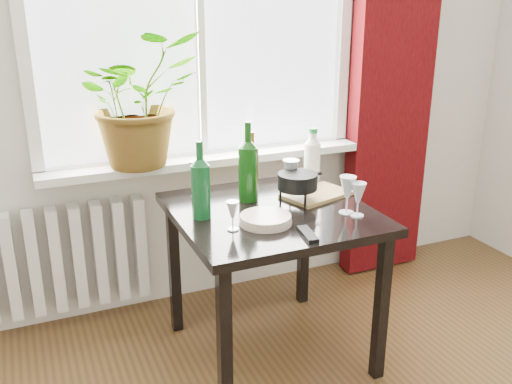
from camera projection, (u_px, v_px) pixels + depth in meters
name	position (u px, v px, depth m)	size (l,w,h in m)	color
window	(198.00, 4.00, 2.80)	(1.72, 0.08, 1.62)	white
windowsill	(207.00, 159.00, 3.00)	(1.72, 0.20, 0.04)	white
curtain	(394.00, 59.00, 3.23)	(0.50, 0.12, 2.56)	#360407
radiator	(67.00, 258.00, 2.89)	(0.80, 0.10, 0.55)	silver
table	(271.00, 228.00, 2.57)	(0.85, 0.85, 0.74)	black
potted_plant	(138.00, 99.00, 2.73)	(0.58, 0.51, 0.65)	#2D7820
wine_bottle_left	(200.00, 179.00, 2.40)	(0.08, 0.08, 0.34)	#0D471E
wine_bottle_right	(248.00, 161.00, 2.59)	(0.09, 0.09, 0.38)	#0C3B0B
bottle_amber	(251.00, 159.00, 2.79)	(0.07, 0.07, 0.29)	#65440B
cleaning_bottle	(312.00, 155.00, 2.86)	(0.08, 0.08, 0.28)	white
wineglass_front_right	(347.00, 195.00, 2.47)	(0.07, 0.07, 0.17)	silver
wineglass_far_right	(358.00, 199.00, 2.44)	(0.07, 0.07, 0.16)	silver
wineglass_back_center	(291.00, 178.00, 2.68)	(0.08, 0.08, 0.18)	#B1B7BF
wineglass_back_left	(198.00, 179.00, 2.66)	(0.08, 0.08, 0.18)	#B7BFC5
wineglass_front_left	(233.00, 216.00, 2.30)	(0.05, 0.05, 0.13)	silver
plate_stack	(265.00, 219.00, 2.38)	(0.22, 0.22, 0.04)	beige
fondue_pot	(297.00, 188.00, 2.60)	(0.21, 0.18, 0.14)	black
tv_remote	(308.00, 234.00, 2.26)	(0.04, 0.15, 0.02)	black
cutting_board	(316.00, 194.00, 2.70)	(0.31, 0.20, 0.02)	olive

